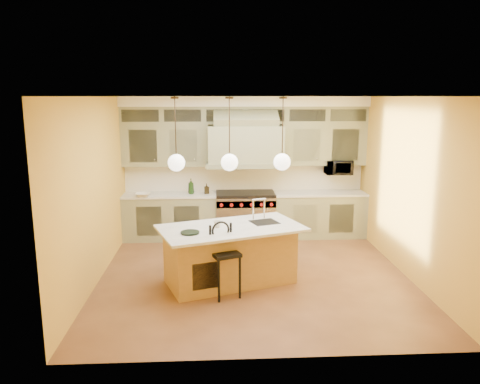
{
  "coord_description": "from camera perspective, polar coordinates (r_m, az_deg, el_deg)",
  "views": [
    {
      "loc": [
        -0.62,
        -7.26,
        2.9
      ],
      "look_at": [
        -0.19,
        0.7,
        1.26
      ],
      "focal_mm": 35.0,
      "sensor_mm": 36.0,
      "label": 1
    }
  ],
  "objects": [
    {
      "name": "microwave",
      "position": [
        9.96,
        11.9,
        2.97
      ],
      "size": [
        0.54,
        0.37,
        0.3
      ],
      "primitive_type": "imported",
      "color": "black",
      "rests_on": "back_cabinetry"
    },
    {
      "name": "kitchen_island",
      "position": [
        7.43,
        -1.19,
        -7.49
      ],
      "size": [
        2.44,
        1.82,
        1.35
      ],
      "rotation": [
        0.0,
        0.0,
        0.34
      ],
      "color": "olive",
      "rests_on": "floor"
    },
    {
      "name": "ceiling",
      "position": [
        7.29,
        1.82,
        11.58
      ],
      "size": [
        5.0,
        5.0,
        0.0
      ],
      "primitive_type": "plane",
      "rotation": [
        3.14,
        0.0,
        0.0
      ],
      "color": "white",
      "rests_on": "wall_back"
    },
    {
      "name": "oil_bottle_b",
      "position": [
        9.6,
        -4.1,
        0.42
      ],
      "size": [
        0.11,
        0.11,
        0.21
      ],
      "primitive_type": "imported",
      "rotation": [
        0.0,
        0.0,
        0.15
      ],
      "color": "black",
      "rests_on": "back_cabinetry"
    },
    {
      "name": "floor",
      "position": [
        7.85,
        1.69,
        -10.11
      ],
      "size": [
        5.0,
        5.0,
        0.0
      ],
      "primitive_type": "plane",
      "color": "brown",
      "rests_on": "ground"
    },
    {
      "name": "oil_bottle_a",
      "position": [
        9.6,
        -5.99,
        0.7
      ],
      "size": [
        0.13,
        0.14,
        0.31
      ],
      "primitive_type": "imported",
      "rotation": [
        0.0,
        0.0,
        0.12
      ],
      "color": "black",
      "rests_on": "back_cabinetry"
    },
    {
      "name": "pendant_left",
      "position": [
        7.1,
        -7.77,
        3.79
      ],
      "size": [
        0.26,
        0.26,
        1.11
      ],
      "color": "#2D2319",
      "rests_on": "ceiling"
    },
    {
      "name": "pendant_center",
      "position": [
        7.08,
        -1.29,
        3.87
      ],
      "size": [
        0.26,
        0.26,
        1.11
      ],
      "color": "#2D2319",
      "rests_on": "ceiling"
    },
    {
      "name": "wall_front",
      "position": [
        5.02,
        4.17,
        -5.24
      ],
      "size": [
        5.0,
        0.0,
        5.0
      ],
      "primitive_type": "plane",
      "rotation": [
        -1.57,
        0.0,
        0.0
      ],
      "color": "gold",
      "rests_on": "ground"
    },
    {
      "name": "wall_back",
      "position": [
        9.89,
        0.53,
        3.16
      ],
      "size": [
        5.0,
        0.0,
        5.0
      ],
      "primitive_type": "plane",
      "rotation": [
        1.57,
        0.0,
        0.0
      ],
      "color": "gold",
      "rests_on": "ground"
    },
    {
      "name": "wall_left",
      "position": [
        7.64,
        -17.28,
        0.12
      ],
      "size": [
        0.0,
        5.0,
        5.0
      ],
      "primitive_type": "plane",
      "rotation": [
        1.57,
        0.0,
        1.57
      ],
      "color": "gold",
      "rests_on": "ground"
    },
    {
      "name": "wall_right",
      "position": [
        8.04,
        19.8,
        0.5
      ],
      "size": [
        0.0,
        5.0,
        5.0
      ],
      "primitive_type": "plane",
      "rotation": [
        1.57,
        0.0,
        -1.57
      ],
      "color": "gold",
      "rests_on": "ground"
    },
    {
      "name": "fruit_bowl",
      "position": [
        9.5,
        -11.7,
        -0.34
      ],
      "size": [
        0.31,
        0.31,
        0.08
      ],
      "primitive_type": "imported",
      "rotation": [
        0.0,
        0.0,
        -0.02
      ],
      "color": "white",
      "rests_on": "back_cabinetry"
    },
    {
      "name": "range",
      "position": [
        9.73,
        0.65,
        -2.78
      ],
      "size": [
        1.2,
        0.74,
        0.96
      ],
      "color": "silver",
      "rests_on": "floor"
    },
    {
      "name": "back_cabinetry",
      "position": [
        9.63,
        0.63,
        2.81
      ],
      "size": [
        5.0,
        0.77,
        2.9
      ],
      "color": "gray",
      "rests_on": "floor"
    },
    {
      "name": "cup",
      "position": [
        7.21,
        -2.79,
        -3.95
      ],
      "size": [
        0.11,
        0.11,
        0.1
      ],
      "primitive_type": "imported",
      "rotation": [
        0.0,
        0.0,
        0.01
      ],
      "color": "beige",
      "rests_on": "kitchen_island"
    },
    {
      "name": "pendant_right",
      "position": [
        7.15,
        5.15,
        3.9
      ],
      "size": [
        0.26,
        0.26,
        1.11
      ],
      "color": "#2D2319",
      "rests_on": "ceiling"
    },
    {
      "name": "counter_stool",
      "position": [
        6.89,
        -1.94,
        -7.68
      ],
      "size": [
        0.5,
        0.5,
        1.1
      ],
      "rotation": [
        0.0,
        0.0,
        0.37
      ],
      "color": "black",
      "rests_on": "floor"
    }
  ]
}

